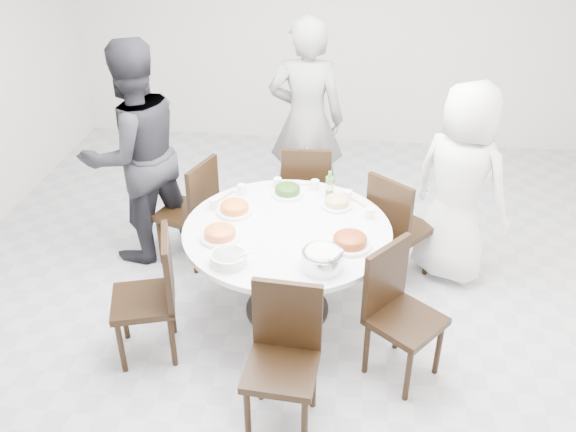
# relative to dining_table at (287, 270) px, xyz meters

# --- Properties ---
(floor) EXTENTS (6.00, 6.00, 0.01)m
(floor) POSITION_rel_dining_table_xyz_m (0.09, 0.33, -0.38)
(floor) COLOR #B1B2B6
(floor) RESTS_ON ground
(wall_back) EXTENTS (6.00, 0.01, 2.80)m
(wall_back) POSITION_rel_dining_table_xyz_m (0.09, 3.33, 1.02)
(wall_back) COLOR silver
(wall_back) RESTS_ON ground
(dining_table) EXTENTS (1.50, 1.50, 0.75)m
(dining_table) POSITION_rel_dining_table_xyz_m (0.00, 0.00, 0.00)
(dining_table) COLOR white
(dining_table) RESTS_ON floor
(chair_ne) EXTENTS (0.59, 0.59, 0.95)m
(chair_ne) POSITION_rel_dining_table_xyz_m (0.86, 0.58, 0.10)
(chair_ne) COLOR black
(chair_ne) RESTS_ON floor
(chair_n) EXTENTS (0.44, 0.44, 0.95)m
(chair_n) POSITION_rel_dining_table_xyz_m (0.04, 1.10, 0.10)
(chair_n) COLOR black
(chair_n) RESTS_ON floor
(chair_nw) EXTENTS (0.53, 0.53, 0.95)m
(chair_nw) POSITION_rel_dining_table_xyz_m (-0.93, 0.61, 0.10)
(chair_nw) COLOR black
(chair_nw) RESTS_ON floor
(chair_sw) EXTENTS (0.52, 0.52, 0.95)m
(chair_sw) POSITION_rel_dining_table_xyz_m (-0.92, -0.57, 0.10)
(chair_sw) COLOR black
(chair_sw) RESTS_ON floor
(chair_s) EXTENTS (0.45, 0.45, 0.95)m
(chair_s) POSITION_rel_dining_table_xyz_m (0.10, -1.09, 0.10)
(chair_s) COLOR black
(chair_s) RESTS_ON floor
(chair_se) EXTENTS (0.59, 0.59, 0.95)m
(chair_se) POSITION_rel_dining_table_xyz_m (0.84, -0.57, 0.10)
(chair_se) COLOR black
(chair_se) RESTS_ON floor
(diner_right) EXTENTS (0.96, 0.91, 1.66)m
(diner_right) POSITION_rel_dining_table_xyz_m (1.29, 0.67, 0.45)
(diner_right) COLOR white
(diner_right) RESTS_ON floor
(diner_middle) EXTENTS (0.70, 0.47, 1.90)m
(diner_middle) POSITION_rel_dining_table_xyz_m (-0.01, 1.54, 0.57)
(diner_middle) COLOR black
(diner_middle) RESTS_ON floor
(diner_left) EXTENTS (1.16, 1.15, 1.89)m
(diner_left) POSITION_rel_dining_table_xyz_m (-1.33, 0.68, 0.57)
(diner_left) COLOR black
(diner_left) RESTS_ON floor
(dish_greens) EXTENTS (0.25, 0.25, 0.07)m
(dish_greens) POSITION_rel_dining_table_xyz_m (-0.06, 0.48, 0.41)
(dish_greens) COLOR white
(dish_greens) RESTS_ON dining_table
(dish_pale) EXTENTS (0.24, 0.24, 0.06)m
(dish_pale) POSITION_rel_dining_table_xyz_m (0.34, 0.34, 0.41)
(dish_pale) COLOR white
(dish_pale) RESTS_ON dining_table
(dish_orange) EXTENTS (0.27, 0.27, 0.07)m
(dish_orange) POSITION_rel_dining_table_xyz_m (-0.41, 0.17, 0.41)
(dish_orange) COLOR white
(dish_orange) RESTS_ON dining_table
(dish_redbrown) EXTENTS (0.30, 0.30, 0.07)m
(dish_redbrown) POSITION_rel_dining_table_xyz_m (0.45, -0.18, 0.41)
(dish_redbrown) COLOR white
(dish_redbrown) RESTS_ON dining_table
(dish_tofu) EXTENTS (0.28, 0.28, 0.07)m
(dish_tofu) POSITION_rel_dining_table_xyz_m (-0.45, -0.19, 0.41)
(dish_tofu) COLOR white
(dish_tofu) RESTS_ON dining_table
(rice_bowl) EXTENTS (0.27, 0.27, 0.12)m
(rice_bowl) POSITION_rel_dining_table_xyz_m (0.28, -0.45, 0.43)
(rice_bowl) COLOR silver
(rice_bowl) RESTS_ON dining_table
(soup_bowl) EXTENTS (0.24, 0.24, 0.07)m
(soup_bowl) POSITION_rel_dining_table_xyz_m (-0.33, -0.48, 0.41)
(soup_bowl) COLOR white
(soup_bowl) RESTS_ON dining_table
(beverage_bottle) EXTENTS (0.06, 0.06, 0.22)m
(beverage_bottle) POSITION_rel_dining_table_xyz_m (0.27, 0.49, 0.49)
(beverage_bottle) COLOR #3D7D32
(beverage_bottle) RESTS_ON dining_table
(tea_cups) EXTENTS (0.07, 0.07, 0.08)m
(tea_cups) POSITION_rel_dining_table_xyz_m (-0.04, 0.63, 0.42)
(tea_cups) COLOR white
(tea_cups) RESTS_ON dining_table
(chopsticks) EXTENTS (0.24, 0.04, 0.01)m
(chopsticks) POSITION_rel_dining_table_xyz_m (-0.01, 0.65, 0.38)
(chopsticks) COLOR tan
(chopsticks) RESTS_ON dining_table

